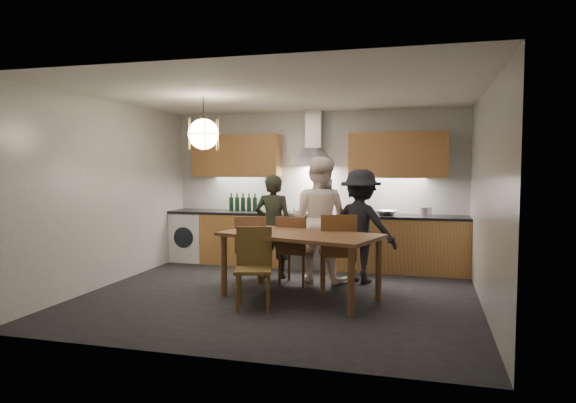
% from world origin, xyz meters
% --- Properties ---
extents(ground, '(5.00, 5.00, 0.00)m').
position_xyz_m(ground, '(0.00, 0.00, 0.00)').
color(ground, black).
rests_on(ground, ground).
extents(room_shell, '(5.02, 4.52, 2.61)m').
position_xyz_m(room_shell, '(0.00, 0.00, 1.71)').
color(room_shell, silver).
rests_on(room_shell, ground).
extents(counter_run, '(5.00, 0.62, 0.90)m').
position_xyz_m(counter_run, '(0.02, 1.95, 0.45)').
color(counter_run, tan).
rests_on(counter_run, ground).
extents(range_stove, '(0.90, 0.60, 0.92)m').
position_xyz_m(range_stove, '(0.00, 1.94, 0.44)').
color(range_stove, silver).
rests_on(range_stove, ground).
extents(wall_fixtures, '(4.30, 0.54, 1.10)m').
position_xyz_m(wall_fixtures, '(0.00, 2.07, 1.87)').
color(wall_fixtures, '#BA8047').
rests_on(wall_fixtures, ground).
extents(pendant_lamp, '(0.43, 0.43, 0.70)m').
position_xyz_m(pendant_lamp, '(-1.00, -0.10, 2.10)').
color(pendant_lamp, black).
rests_on(pendant_lamp, ground).
extents(dining_table, '(2.17, 1.50, 0.83)m').
position_xyz_m(dining_table, '(0.29, -0.07, 0.74)').
color(dining_table, brown).
rests_on(dining_table, ground).
extents(chair_back_left, '(0.57, 0.57, 0.98)m').
position_xyz_m(chair_back_left, '(-0.58, 0.53, 0.56)').
color(chair_back_left, brown).
rests_on(chair_back_left, ground).
extents(chair_back_mid, '(0.49, 0.49, 0.98)m').
position_xyz_m(chair_back_mid, '(0.04, 0.58, 0.56)').
color(chair_back_mid, brown).
rests_on(chair_back_mid, ground).
extents(chair_back_right, '(0.58, 0.58, 1.05)m').
position_xyz_m(chair_back_right, '(0.70, 0.38, 0.60)').
color(chair_back_right, brown).
rests_on(chair_back_right, ground).
extents(chair_front, '(0.53, 0.53, 0.95)m').
position_xyz_m(chair_front, '(-0.14, -0.59, 0.55)').
color(chair_front, brown).
rests_on(chair_front, ground).
extents(person_left, '(0.58, 0.39, 1.56)m').
position_xyz_m(person_left, '(-0.38, 1.01, 0.78)').
color(person_left, black).
rests_on(person_left, ground).
extents(person_mid, '(0.99, 0.84, 1.81)m').
position_xyz_m(person_mid, '(0.33, 0.95, 0.91)').
color(person_mid, white).
rests_on(person_mid, ground).
extents(person_right, '(1.18, 0.87, 1.63)m').
position_xyz_m(person_right, '(0.92, 1.03, 0.82)').
color(person_right, black).
rests_on(person_right, ground).
extents(mixing_bowl, '(0.42, 0.42, 0.08)m').
position_xyz_m(mixing_bowl, '(1.22, 1.89, 0.94)').
color(mixing_bowl, silver).
rests_on(mixing_bowl, counter_run).
extents(stock_pot, '(0.20, 0.20, 0.13)m').
position_xyz_m(stock_pot, '(1.82, 1.94, 0.97)').
color(stock_pot, silver).
rests_on(stock_pot, counter_run).
extents(wine_bottles, '(0.51, 0.07, 0.31)m').
position_xyz_m(wine_bottles, '(-1.24, 2.01, 1.05)').
color(wine_bottles, black).
rests_on(wine_bottles, counter_run).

